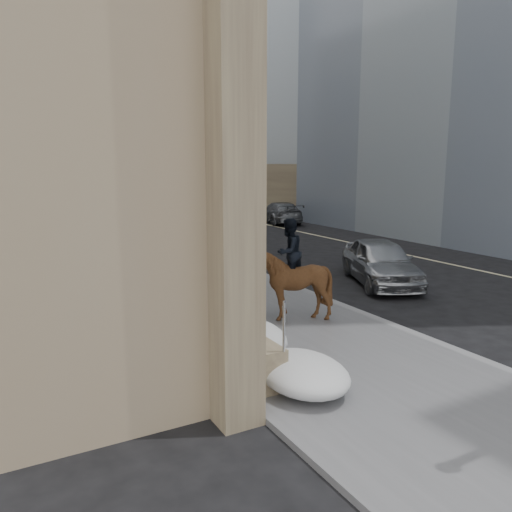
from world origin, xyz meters
The scene contains 15 objects.
ground centered at (0.00, 0.00, 0.00)m, with size 140.00×140.00×0.00m, color black.
sidewalk centered at (0.00, 10.00, 0.06)m, with size 5.00×80.00×0.12m, color #58585A.
curb centered at (2.62, 10.00, 0.06)m, with size 0.24×80.00×0.12m, color slate.
lane_line centered at (10.50, 10.00, 0.01)m, with size 0.15×70.00×0.01m, color #BFB78C.
far_podium centered at (15.50, 10.00, 2.00)m, with size 2.00×80.00×4.00m, color brown.
bg_building_mid centered at (4.00, 60.00, 14.00)m, with size 30.00×12.00×28.00m, color slate.
streetlight_mid centered at (2.74, 14.00, 4.58)m, with size 1.71×0.24×8.00m.
streetlight_far centered at (2.74, 34.00, 4.58)m, with size 1.71×0.24×8.00m.
traffic_signal centered at (2.07, 22.00, 4.00)m, with size 4.10×0.22×6.00m.
snow_bank centered at (-1.42, 8.11, 0.47)m, with size 1.70×18.10×0.76m.
mounted_horse_left centered at (-1.83, 5.33, 1.25)m, with size 1.43×2.67×2.74m.
mounted_horse_right centered at (0.56, 1.52, 1.20)m, with size 2.11×2.20×2.62m.
pedestrian centered at (0.01, 2.31, 1.09)m, with size 1.14×0.47×1.94m, color black.
car_silver centered at (5.63, 3.70, 0.78)m, with size 1.85×4.59×1.56m, color #9B9EA2.
car_grey centered at (11.77, 20.37, 0.73)m, with size 2.04×5.03×1.46m, color #5B5E63.
Camera 1 is at (-6.13, -8.93, 4.11)m, focal length 35.00 mm.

